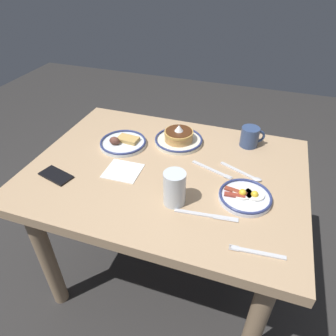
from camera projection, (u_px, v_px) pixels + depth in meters
name	position (u px, v px, depth m)	size (l,w,h in m)	color
ground_plane	(167.00, 271.00, 1.78)	(6.00, 6.00, 0.00)	#2E2C2B
dining_table	(166.00, 189.00, 1.39)	(1.18, 0.88, 0.75)	tan
plate_near_main	(123.00, 142.00, 1.47)	(0.22, 0.22, 0.05)	white
plate_center_pancakes	(179.00, 138.00, 1.48)	(0.24, 0.24, 0.10)	silver
plate_far_companion	(245.00, 196.00, 1.16)	(0.20, 0.20, 0.04)	white
coffee_mug	(250.00, 137.00, 1.44)	(0.11, 0.09, 0.10)	#334772
drinking_glass	(174.00, 190.00, 1.12)	(0.08, 0.08, 0.14)	silver
cell_phone	(56.00, 175.00, 1.28)	(0.14, 0.07, 0.01)	black
paper_napkin	(123.00, 171.00, 1.31)	(0.15, 0.14, 0.00)	white
fork_near	(257.00, 253.00, 0.96)	(0.18, 0.03, 0.01)	silver
fork_far	(212.00, 170.00, 1.31)	(0.19, 0.09, 0.01)	silver
butter_knife	(206.00, 215.00, 1.09)	(0.23, 0.04, 0.01)	silver
tea_spoon	(246.00, 174.00, 1.28)	(0.19, 0.09, 0.01)	silver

